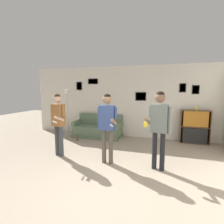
# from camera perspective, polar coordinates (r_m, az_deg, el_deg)

# --- Properties ---
(ground_plane) EXTENTS (20.00, 20.00, 0.00)m
(ground_plane) POSITION_cam_1_polar(r_m,az_deg,el_deg) (3.36, -7.07, -25.56)
(ground_plane) COLOR gray
(wall_back) EXTENTS (8.43, 0.08, 2.70)m
(wall_back) POSITION_cam_1_polar(r_m,az_deg,el_deg) (6.69, 7.11, 3.32)
(wall_back) COLOR silver
(wall_back) RESTS_ON ground_plane
(couch) EXTENTS (1.85, 0.80, 0.85)m
(couch) POSITION_cam_1_polar(r_m,az_deg,el_deg) (6.81, -4.59, -5.68)
(couch) COLOR #5B7056
(couch) RESTS_ON ground_plane
(bookshelf) EXTENTS (0.93, 0.30, 1.14)m
(bookshelf) POSITION_cam_1_polar(r_m,az_deg,el_deg) (6.54, 25.39, -4.43)
(bookshelf) COLOR brown
(bookshelf) RESTS_ON ground_plane
(floor_lamp) EXTENTS (0.28, 0.28, 1.83)m
(floor_lamp) POSITION_cam_1_polar(r_m,az_deg,el_deg) (7.07, -14.31, 1.83)
(floor_lamp) COLOR #ADA89E
(floor_lamp) RESTS_ON ground_plane
(person_player_foreground_left) EXTENTS (0.48, 0.55, 1.71)m
(person_player_foreground_left) POSITION_cam_1_polar(r_m,az_deg,el_deg) (4.95, -17.17, -1.91)
(person_player_foreground_left) COLOR #3D4247
(person_player_foreground_left) RESTS_ON ground_plane
(person_player_foreground_center) EXTENTS (0.50, 0.47, 1.72)m
(person_player_foreground_center) POSITION_cam_1_polar(r_m,az_deg,el_deg) (4.23, -1.56, -2.95)
(person_player_foreground_center) COLOR brown
(person_player_foreground_center) RESTS_ON ground_plane
(person_watcher_holding_cup) EXTENTS (0.56, 0.41, 1.78)m
(person_watcher_holding_cup) POSITION_cam_1_polar(r_m,az_deg,el_deg) (4.00, 15.20, -3.12)
(person_watcher_holding_cup) COLOR black
(person_watcher_holding_cup) RESTS_ON ground_plane
(bottle_on_floor) EXTENTS (0.07, 0.07, 0.26)m
(bottle_on_floor) POSITION_cam_1_polar(r_m,az_deg,el_deg) (6.42, -11.20, -8.30)
(bottle_on_floor) COLOR brown
(bottle_on_floor) RESTS_ON ground_plane
(drinking_cup) EXTENTS (0.07, 0.07, 0.11)m
(drinking_cup) POSITION_cam_1_polar(r_m,az_deg,el_deg) (6.45, 25.84, 1.03)
(drinking_cup) COLOR yellow
(drinking_cup) RESTS_ON bookshelf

